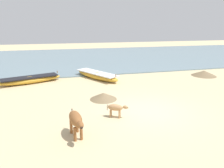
# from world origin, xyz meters

# --- Properties ---
(ground) EXTENTS (80.00, 80.00, 0.00)m
(ground) POSITION_xyz_m (0.00, 0.00, 0.00)
(ground) COLOR #CCB789
(sea_water) EXTENTS (60.00, 20.00, 0.08)m
(sea_water) POSITION_xyz_m (0.00, 17.66, 0.04)
(sea_water) COLOR slate
(sea_water) RESTS_ON ground
(fishing_boat_0) EXTENTS (3.17, 4.43, 0.71)m
(fishing_boat_0) POSITION_xyz_m (-1.33, 6.86, 0.28)
(fishing_boat_0) COLOR gold
(fishing_boat_0) RESTS_ON ground
(fishing_boat_2) EXTENTS (4.46, 2.28, 0.69)m
(fishing_boat_2) POSITION_xyz_m (-6.22, 6.74, 0.27)
(fishing_boat_2) COLOR gold
(fishing_boat_2) RESTS_ON ground
(cow_adult_brown) EXTENTS (0.59, 1.49, 0.97)m
(cow_adult_brown) POSITION_xyz_m (-3.64, -1.59, 0.70)
(cow_adult_brown) COLOR brown
(cow_adult_brown) RESTS_ON ground
(calf_near_tan) EXTENTS (0.92, 0.60, 0.63)m
(calf_near_tan) POSITION_xyz_m (-1.76, -0.29, 0.45)
(calf_near_tan) COLOR tan
(calf_near_tan) RESTS_ON ground
(debris_pile_0) EXTENTS (2.02, 2.02, 0.37)m
(debris_pile_0) POSITION_xyz_m (-1.81, 2.17, 0.19)
(debris_pile_0) COLOR #7A6647
(debris_pile_0) RESTS_ON ground
(debris_pile_1) EXTENTS (2.55, 2.55, 0.43)m
(debris_pile_1) POSITION_xyz_m (7.42, 5.60, 0.22)
(debris_pile_1) COLOR #7A6647
(debris_pile_1) RESTS_ON ground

